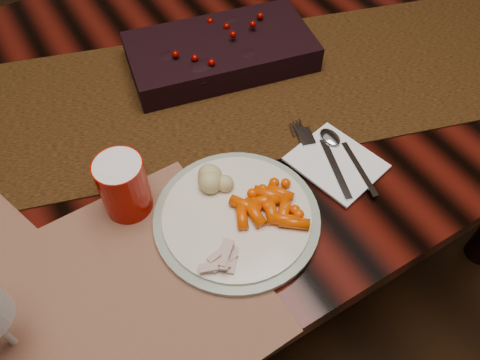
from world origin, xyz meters
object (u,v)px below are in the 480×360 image
placemat_main (85,320)px  red_cup (124,186)px  dining_table (191,206)px  napkin (336,163)px  turkey_shreds (220,258)px  dinner_plate (237,217)px  centerpiece (221,48)px  mashed_potatoes (211,181)px  baby_carrots (268,214)px

placemat_main → red_cup: size_ratio=4.66×
dining_table → napkin: (0.17, -0.29, 0.38)m
dining_table → red_cup: bearing=-132.6°
turkey_shreds → napkin: turkey_shreds is taller
dining_table → dinner_plate: (-0.04, -0.30, 0.39)m
red_cup → placemat_main: bearing=-131.6°
centerpiece → mashed_potatoes: (-0.18, -0.29, 0.00)m
placemat_main → mashed_potatoes: mashed_potatoes is taller
baby_carrots → napkin: bearing=12.9°
centerpiece → dinner_plate: centerpiece is taller
dinner_plate → red_cup: red_cup is taller
mashed_potatoes → red_cup: bearing=158.1°
dinner_plate → baby_carrots: (0.04, -0.03, 0.02)m
centerpiece → dinner_plate: bearing=-116.0°
centerpiece → red_cup: size_ratio=3.54×
baby_carrots → red_cup: red_cup is taller
placemat_main → red_cup: bearing=46.3°
mashed_potatoes → napkin: (0.22, -0.05, -0.03)m
baby_carrots → red_cup: bearing=140.5°
centerpiece → placemat_main: (-0.43, -0.38, -0.04)m
dining_table → red_cup: 0.50m
napkin → turkey_shreds: bearing=-179.3°
dining_table → centerpiece: (0.13, 0.05, 0.41)m
turkey_shreds → napkin: bearing=13.7°
placemat_main → dinner_plate: (0.26, 0.03, 0.01)m
mashed_potatoes → red_cup: size_ratio=0.76×
napkin → dinner_plate: bearing=169.5°
centerpiece → dinner_plate: 0.39m
placemat_main → napkin: napkin is taller
dining_table → baby_carrots: 0.52m
dining_table → placemat_main: placemat_main is taller
dining_table → turkey_shreds: 0.55m
napkin → baby_carrots: bearing=179.8°
placemat_main → baby_carrots: baby_carrots is taller
dinner_plate → placemat_main: bearing=-173.1°
placemat_main → baby_carrots: 0.30m
placemat_main → baby_carrots: (0.30, 0.00, 0.03)m
napkin → placemat_main: bearing=172.0°
placemat_main → dinner_plate: size_ratio=1.84×
placemat_main → mashed_potatoes: 0.27m
dining_table → turkey_shreds: turkey_shreds is taller
mashed_potatoes → dinner_plate: bearing=-81.5°
baby_carrots → turkey_shreds: bearing=-164.8°
mashed_potatoes → napkin: 0.23m
placemat_main → mashed_potatoes: bearing=18.2°
dinner_plate → napkin: size_ratio=1.84×
red_cup → dinner_plate: bearing=-40.0°
red_cup → dining_table: bearing=47.4°
turkey_shreds → dining_table: bearing=74.2°
red_cup → baby_carrots: bearing=-39.5°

